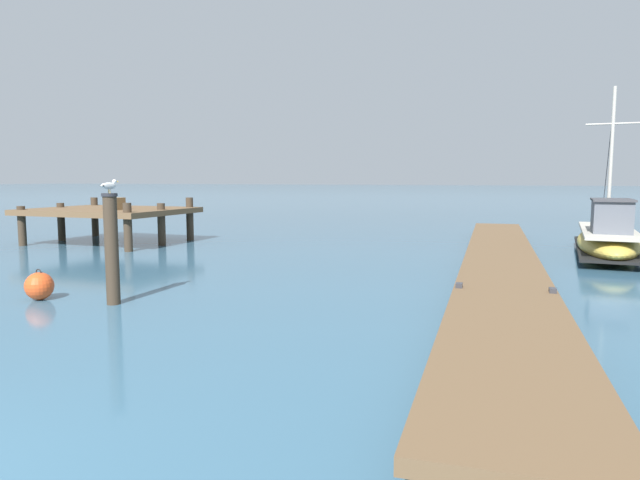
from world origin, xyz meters
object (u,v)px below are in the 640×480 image
(perched_seagull, at_px, (109,185))
(mooring_piling, at_px, (112,247))
(fishing_boat_2, at_px, (608,238))
(mooring_buoy, at_px, (39,286))

(perched_seagull, bearing_deg, mooring_piling, 70.38)
(fishing_boat_2, height_order, mooring_buoy, fishing_boat_2)
(mooring_buoy, bearing_deg, perched_seagull, 7.07)
(fishing_boat_2, bearing_deg, mooring_piling, -131.87)
(fishing_boat_2, height_order, perched_seagull, fishing_boat_2)
(fishing_boat_2, bearing_deg, perched_seagull, -131.86)
(mooring_piling, distance_m, perched_seagull, 1.19)
(mooring_piling, distance_m, mooring_buoy, 1.89)
(mooring_piling, height_order, perched_seagull, perched_seagull)
(mooring_piling, relative_size, perched_seagull, 5.83)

